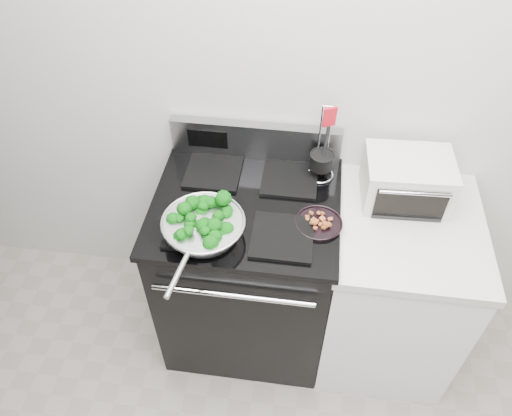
% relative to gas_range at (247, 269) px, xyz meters
% --- Properties ---
extents(back_wall, '(4.00, 0.02, 2.70)m').
position_rel_gas_range_xyz_m(back_wall, '(0.30, 0.34, 0.86)').
color(back_wall, silver).
rests_on(back_wall, ground).
extents(gas_range, '(0.79, 0.69, 1.13)m').
position_rel_gas_range_xyz_m(gas_range, '(0.00, 0.00, 0.00)').
color(gas_range, black).
rests_on(gas_range, floor).
extents(counter, '(0.62, 0.68, 0.92)m').
position_rel_gas_range_xyz_m(counter, '(0.68, -0.00, -0.03)').
color(counter, white).
rests_on(counter, floor).
extents(skillet, '(0.33, 0.52, 0.07)m').
position_rel_gas_range_xyz_m(skillet, '(-0.14, -0.20, 0.51)').
color(skillet, silver).
rests_on(skillet, gas_range).
extents(broccoli_pile, '(0.26, 0.26, 0.09)m').
position_rel_gas_range_xyz_m(broccoli_pile, '(-0.14, -0.20, 0.53)').
color(broccoli_pile, black).
rests_on(broccoli_pile, skillet).
extents(bacon_plate, '(0.19, 0.19, 0.04)m').
position_rel_gas_range_xyz_m(bacon_plate, '(0.31, -0.08, 0.48)').
color(bacon_plate, black).
rests_on(bacon_plate, gas_range).
extents(utensil_holder, '(0.12, 0.12, 0.37)m').
position_rel_gas_range_xyz_m(utensil_holder, '(0.30, 0.21, 0.53)').
color(utensil_holder, silver).
rests_on(utensil_holder, gas_range).
extents(toaster_oven, '(0.37, 0.29, 0.20)m').
position_rel_gas_range_xyz_m(toaster_oven, '(0.66, 0.15, 0.53)').
color(toaster_oven, beige).
rests_on(toaster_oven, counter).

